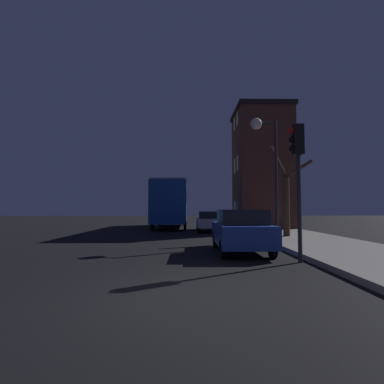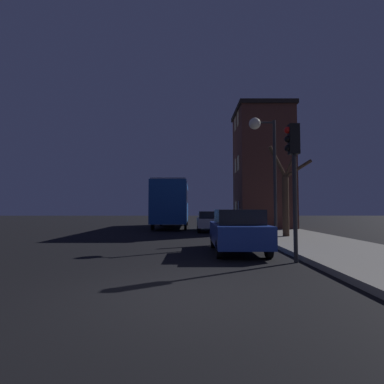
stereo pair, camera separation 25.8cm
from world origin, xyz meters
name	(u,v)px [view 2 (the right image)]	position (x,y,z in m)	size (l,w,h in m)	color
ground_plane	(175,296)	(0.00, 0.00, 0.00)	(120.00, 120.00, 0.00)	black
brick_building	(264,167)	(5.73, 17.40, 4.71)	(4.11, 4.83, 9.07)	brown
streetlamp	(264,145)	(3.61, 8.26, 4.49)	(1.24, 0.54, 5.62)	#28282B
traffic_light	(295,162)	(3.30, 3.29, 2.92)	(0.43, 0.24, 4.06)	#28282B
bare_tree	(288,195)	(5.13, 9.81, 2.24)	(2.19, 0.76, 4.59)	#473323
bus	(173,201)	(-1.34, 19.35, 2.20)	(2.58, 9.14, 3.70)	#194793
car_near_lane	(239,230)	(1.96, 5.29, 0.79)	(1.75, 3.96, 1.53)	navy
car_mid_lane	(211,221)	(1.54, 15.06, 0.73)	(1.71, 3.97, 1.37)	#B7BABF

